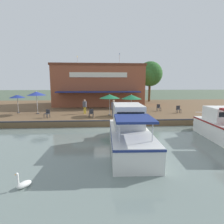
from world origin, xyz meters
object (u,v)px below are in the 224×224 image
object	(u,v)px
patio_umbrella_mid_patio_right	(17,96)
cafe_chair_under_first_umbrella	(47,113)
cafe_chair_facing_river	(91,113)
person_near_entrance	(85,105)
cafe_chair_far_corner_seat	(159,107)
cafe_chair_mid_patio	(178,109)
swan	(24,184)
waterfront_restaurant	(99,85)
patio_umbrella_near_quay_edge	(131,97)
patio_umbrella_mid_patio_left	(37,94)
person_mid_patio	(114,106)
tree_behind_restaurant	(149,75)
patio_umbrella_by_entrance	(110,96)
motorboat_second_along	(223,127)
motorboat_mid_row	(128,131)

from	to	relation	value
patio_umbrella_mid_patio_right	cafe_chair_under_first_umbrella	bearing A→B (deg)	52.36
cafe_chair_facing_river	person_near_entrance	xyz separation A→B (m)	(-2.37, -0.85, 0.54)
cafe_chair_far_corner_seat	cafe_chair_facing_river	bearing A→B (deg)	-65.30
cafe_chair_under_first_umbrella	cafe_chair_mid_patio	world-z (taller)	same
swan	cafe_chair_mid_patio	bearing A→B (deg)	138.19
cafe_chair_far_corner_seat	waterfront_restaurant	bearing A→B (deg)	-136.93
patio_umbrella_mid_patio_right	person_near_entrance	world-z (taller)	patio_umbrella_mid_patio_right
cafe_chair_mid_patio	patio_umbrella_near_quay_edge	bearing A→B (deg)	-78.06
patio_umbrella_mid_patio_left	person_near_entrance	bearing A→B (deg)	86.69
waterfront_restaurant	swan	world-z (taller)	waterfront_restaurant
cafe_chair_far_corner_seat	cafe_chair_facing_river	distance (m)	9.15
patio_umbrella_mid_patio_left	cafe_chair_facing_river	xyz separation A→B (m)	(2.69, 6.25, -1.84)
person_mid_patio	waterfront_restaurant	bearing A→B (deg)	-172.33
cafe_chair_under_first_umbrella	waterfront_restaurant	bearing A→B (deg)	156.59
cafe_chair_under_first_umbrella	tree_behind_restaurant	size ratio (longest dim) A/B	0.11
patio_umbrella_mid_patio_right	cafe_chair_far_corner_seat	size ratio (longest dim) A/B	2.58
patio_umbrella_by_entrance	patio_umbrella_mid_patio_right	world-z (taller)	patio_umbrella_by_entrance
patio_umbrella_mid_patio_left	patio_umbrella_near_quay_edge	world-z (taller)	patio_umbrella_mid_patio_left
motorboat_second_along	tree_behind_restaurant	world-z (taller)	tree_behind_restaurant
waterfront_restaurant	motorboat_mid_row	xyz separation A→B (m)	(18.91, 1.98, -2.76)
patio_umbrella_by_entrance	motorboat_second_along	xyz separation A→B (m)	(7.16, 7.78, -1.75)
cafe_chair_far_corner_seat	cafe_chair_mid_patio	world-z (taller)	same
person_near_entrance	swan	world-z (taller)	person_near_entrance
tree_behind_restaurant	person_near_entrance	bearing A→B (deg)	-39.41
patio_umbrella_by_entrance	tree_behind_restaurant	world-z (taller)	tree_behind_restaurant
swan	person_near_entrance	bearing A→B (deg)	175.34
person_near_entrance	motorboat_second_along	xyz separation A→B (m)	(8.35, 10.59, -0.70)
waterfront_restaurant	cafe_chair_mid_patio	world-z (taller)	waterfront_restaurant
cafe_chair_facing_river	person_mid_patio	distance (m)	2.40
person_near_entrance	swan	size ratio (longest dim) A/B	2.36
cafe_chair_facing_river	person_mid_patio	xyz separation A→B (m)	(-0.20, 2.30, 0.65)
waterfront_restaurant	motorboat_mid_row	bearing A→B (deg)	5.97
motorboat_mid_row	cafe_chair_under_first_umbrella	bearing A→B (deg)	-134.82
cafe_chair_facing_river	waterfront_restaurant	bearing A→B (deg)	176.55
waterfront_restaurant	cafe_chair_mid_patio	xyz separation A→B (m)	(9.74, 9.43, -2.70)
patio_umbrella_mid_patio_left	motorboat_mid_row	xyz separation A→B (m)	(9.66, 8.95, -1.90)
person_near_entrance	tree_behind_restaurant	size ratio (longest dim) A/B	0.21
cafe_chair_facing_river	person_near_entrance	distance (m)	2.58
waterfront_restaurant	cafe_chair_mid_patio	bearing A→B (deg)	44.07
waterfront_restaurant	cafe_chair_mid_patio	size ratio (longest dim) A/B	16.46
person_near_entrance	tree_behind_restaurant	world-z (taller)	tree_behind_restaurant
person_near_entrance	cafe_chair_under_first_umbrella	bearing A→B (deg)	-57.31
waterfront_restaurant	patio_umbrella_near_quay_edge	world-z (taller)	waterfront_restaurant
cafe_chair_far_corner_seat	swan	bearing A→B (deg)	-34.13
cafe_chair_mid_patio	motorboat_mid_row	size ratio (longest dim) A/B	0.11
patio_umbrella_mid_patio_right	cafe_chair_mid_patio	distance (m)	18.98
cafe_chair_far_corner_seat	patio_umbrella_near_quay_edge	bearing A→B (deg)	-54.64
patio_umbrella_mid_patio_right	tree_behind_restaurant	size ratio (longest dim) A/B	0.28
person_near_entrance	patio_umbrella_near_quay_edge	bearing A→B (deg)	74.60
patio_umbrella_mid_patio_left	tree_behind_restaurant	xyz separation A→B (m)	(-13.38, 16.65, 2.88)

